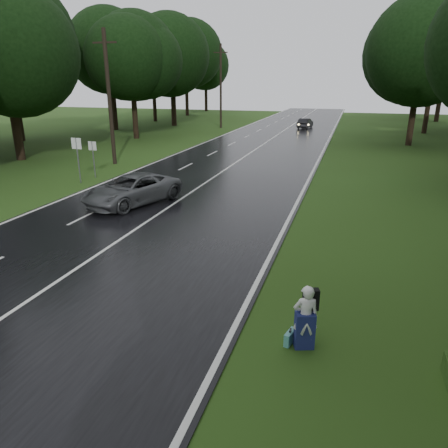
# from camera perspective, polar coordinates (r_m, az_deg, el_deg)

# --- Properties ---
(ground) EXTENTS (160.00, 160.00, 0.00)m
(ground) POSITION_cam_1_polar(r_m,az_deg,el_deg) (12.25, -28.38, -11.64)
(ground) COLOR #274815
(ground) RESTS_ON ground
(road) EXTENTS (12.00, 140.00, 0.04)m
(road) POSITION_cam_1_polar(r_m,az_deg,el_deg) (28.88, 0.29, 7.51)
(road) COLOR black
(road) RESTS_ON ground
(lane_center) EXTENTS (0.12, 140.00, 0.01)m
(lane_center) POSITION_cam_1_polar(r_m,az_deg,el_deg) (28.88, 0.29, 7.56)
(lane_center) COLOR silver
(lane_center) RESTS_ON road
(grey_car) EXTENTS (3.98, 5.61, 1.42)m
(grey_car) POSITION_cam_1_polar(r_m,az_deg,el_deg) (20.92, -12.51, 4.65)
(grey_car) COLOR #494B4E
(grey_car) RESTS_ON road
(far_car) EXTENTS (1.76, 3.87, 1.23)m
(far_car) POSITION_cam_1_polar(r_m,az_deg,el_deg) (56.07, 11.08, 13.42)
(far_car) COLOR black
(far_car) RESTS_ON road
(hitchhiker) EXTENTS (0.66, 0.63, 1.56)m
(hitchhiker) POSITION_cam_1_polar(r_m,az_deg,el_deg) (9.73, 11.14, -12.66)
(hitchhiker) COLOR silver
(hitchhiker) RESTS_ON ground
(suitcase) EXTENTS (0.24, 0.46, 0.32)m
(suitcase) POSITION_cam_1_polar(r_m,az_deg,el_deg) (10.09, 9.04, -15.10)
(suitcase) COLOR teal
(suitcase) RESTS_ON ground
(utility_pole_mid) EXTENTS (1.80, 0.28, 9.18)m
(utility_pole_mid) POSITION_cam_1_polar(r_m,az_deg,el_deg) (32.06, -14.74, 8.01)
(utility_pole_mid) COLOR black
(utility_pole_mid) RESTS_ON ground
(utility_pole_far) EXTENTS (1.80, 0.28, 10.18)m
(utility_pole_far) POSITION_cam_1_polar(r_m,az_deg,el_deg) (55.86, -0.43, 13.07)
(utility_pole_far) COLOR black
(utility_pole_far) RESTS_ON ground
(road_sign_a) EXTENTS (0.64, 0.10, 2.67)m
(road_sign_a) POSITION_cam_1_polar(r_m,az_deg,el_deg) (26.45, -19.06, 5.35)
(road_sign_a) COLOR white
(road_sign_a) RESTS_ON ground
(road_sign_b) EXTENTS (0.54, 0.10, 2.27)m
(road_sign_b) POSITION_cam_1_polar(r_m,az_deg,el_deg) (27.67, -17.23, 6.11)
(road_sign_b) COLOR white
(road_sign_b) RESTS_ON ground
(tree_left_d) EXTENTS (8.33, 8.33, 13.01)m
(tree_left_d) POSITION_cam_1_polar(r_m,az_deg,el_deg) (36.31, -26.05, 7.95)
(tree_left_d) COLOR black
(tree_left_d) RESTS_ON ground
(tree_left_e) EXTENTS (9.31, 9.31, 14.54)m
(tree_left_e) POSITION_cam_1_polar(r_m,az_deg,el_deg) (46.22, -11.93, 11.43)
(tree_left_e) COLOR black
(tree_left_e) RESTS_ON ground
(tree_left_f) EXTENTS (9.69, 9.69, 15.13)m
(tree_left_f) POSITION_cam_1_polar(r_m,az_deg,el_deg) (59.10, -6.84, 13.27)
(tree_left_f) COLOR black
(tree_left_f) RESTS_ON ground
(tree_right_e) EXTENTS (9.05, 9.05, 14.15)m
(tree_right_e) POSITION_cam_1_polar(r_m,az_deg,el_deg) (43.92, 23.96, 9.85)
(tree_right_e) COLOR black
(tree_right_e) RESTS_ON ground
(tree_right_f) EXTENTS (10.89, 10.89, 17.01)m
(tree_right_f) POSITION_cam_1_polar(r_m,az_deg,el_deg) (55.10, 25.73, 11.16)
(tree_right_f) COLOR black
(tree_right_f) RESTS_ON ground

